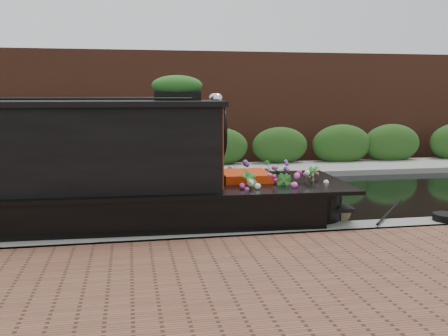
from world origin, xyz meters
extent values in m
plane|color=black|center=(0.00, 0.00, 0.00)|extent=(80.00, 80.00, 0.00)
cube|color=slate|center=(0.00, -3.30, 0.00)|extent=(40.00, 0.60, 0.50)
cube|color=gray|center=(0.00, 4.20, 0.00)|extent=(40.00, 2.40, 0.34)
cube|color=#234918|center=(0.00, 5.10, 0.00)|extent=(40.00, 1.10, 2.80)
cube|color=brown|center=(0.00, 7.20, 0.00)|extent=(40.00, 1.00, 8.00)
cube|color=red|center=(1.02, -2.04, 1.55)|extent=(0.14, 1.91, 1.47)
cube|color=black|center=(-0.43, -3.02, 1.64)|extent=(0.98, 0.07, 0.60)
cube|color=red|center=(1.59, -2.04, 0.76)|extent=(0.91, 1.02, 0.55)
sphere|color=silver|center=(1.03, -2.20, 2.41)|extent=(0.20, 0.20, 0.20)
sphere|color=silver|center=(1.03, -1.89, 2.41)|extent=(0.20, 0.20, 0.20)
cube|color=black|center=(0.33, -2.04, 2.46)|extent=(0.84, 0.32, 0.16)
ellipsoid|color=orange|center=(0.33, -2.04, 2.67)|extent=(0.91, 0.31, 0.26)
imported|color=#276321|center=(1.48, -2.85, 0.86)|extent=(0.47, 0.44, 0.73)
imported|color=#276321|center=(2.15, -2.75, 0.79)|extent=(0.42, 0.42, 0.60)
imported|color=#276321|center=(2.38, -1.40, 0.81)|extent=(0.77, 0.76, 0.64)
imported|color=#276321|center=(2.76, -2.42, 0.83)|extent=(0.48, 0.48, 0.68)
imported|color=#276321|center=(1.60, -1.31, 0.77)|extent=(0.31, 0.35, 0.56)
cylinder|color=olive|center=(3.49, -2.04, 0.19)|extent=(0.38, 0.37, 0.38)
cylinder|color=black|center=(5.00, -3.30, 0.31)|extent=(0.47, 0.47, 0.12)
camera|label=1|loc=(-0.54, -11.10, 2.50)|focal=40.00mm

